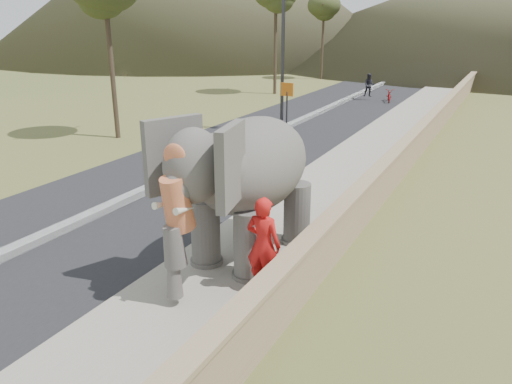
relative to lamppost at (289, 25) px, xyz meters
The scene contains 9 objects.
ground 13.76m from the lamppost, 68.63° to the right, with size 160.00×160.00×0.00m, color olive.
road 5.26m from the lamppost, 98.85° to the right, with size 7.00×120.00×0.03m, color black.
median 5.17m from the lamppost, 98.85° to the right, with size 0.35×120.00×0.22m, color black.
walkway 7.00m from the lamppost, 22.97° to the right, with size 3.00×120.00×0.15m, color #9E9687.
parapet 7.93m from the lamppost, 17.41° to the right, with size 0.30×120.00×1.10m, color tan.
lamppost is the anchor object (origin of this frame).
signboard 3.28m from the lamppost, 70.74° to the right, with size 0.60×0.08×2.40m.
elephant_and_man 13.73m from the lamppost, 69.38° to the right, with size 2.67×4.67×3.24m.
motorcyclist 12.16m from the lamppost, 81.84° to the left, with size 2.29×1.74×1.75m.
Camera 1 is at (4.77, -9.62, 5.19)m, focal length 35.00 mm.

